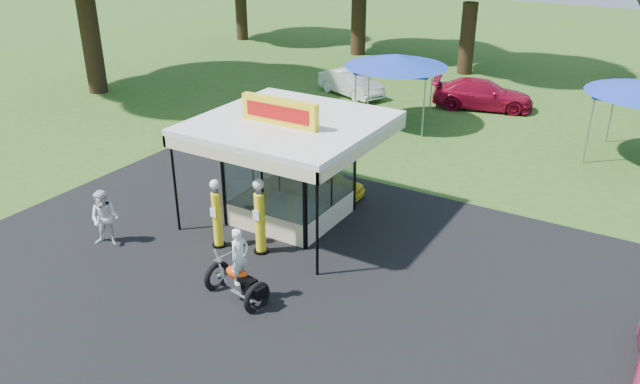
# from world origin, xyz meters

# --- Properties ---
(ground) EXTENTS (120.00, 120.00, 0.00)m
(ground) POSITION_xyz_m (0.00, 0.00, 0.00)
(ground) COLOR #34551A
(ground) RESTS_ON ground
(asphalt_apron) EXTENTS (20.00, 14.00, 0.04)m
(asphalt_apron) POSITION_xyz_m (0.00, 2.00, 0.02)
(asphalt_apron) COLOR black
(asphalt_apron) RESTS_ON ground
(gas_station_kiosk) EXTENTS (5.40, 5.40, 4.18)m
(gas_station_kiosk) POSITION_xyz_m (-2.00, 4.99, 1.78)
(gas_station_kiosk) COLOR white
(gas_station_kiosk) RESTS_ON ground
(gas_pump_left) EXTENTS (0.41, 0.41, 2.21)m
(gas_pump_left) POSITION_xyz_m (-2.82, 2.30, 1.06)
(gas_pump_left) COLOR black
(gas_pump_left) RESTS_ON ground
(gas_pump_right) EXTENTS (0.44, 0.44, 2.39)m
(gas_pump_right) POSITION_xyz_m (-1.52, 2.66, 1.14)
(gas_pump_right) COLOR black
(gas_pump_right) RESTS_ON ground
(motorcycle) EXTENTS (1.91, 1.15, 2.18)m
(motorcycle) POSITION_xyz_m (-0.56, 0.42, 0.85)
(motorcycle) COLOR black
(motorcycle) RESTS_ON ground
(spare_tires) EXTENTS (0.85, 0.51, 0.73)m
(spare_tires) POSITION_xyz_m (-2.75, 3.79, 0.35)
(spare_tires) COLOR black
(spare_tires) RESTS_ON ground
(kiosk_car) EXTENTS (2.82, 1.13, 0.96)m
(kiosk_car) POSITION_xyz_m (-2.00, 7.20, 0.48)
(kiosk_car) COLOR yellow
(kiosk_car) RESTS_ON ground
(spectator_west) EXTENTS (1.06, 0.97, 1.77)m
(spectator_west) POSITION_xyz_m (-5.77, 0.67, 0.89)
(spectator_west) COLOR white
(spectator_west) RESTS_ON ground
(bg_car_a) EXTENTS (4.30, 2.81, 1.34)m
(bg_car_a) POSITION_xyz_m (-7.28, 18.77, 0.67)
(bg_car_a) COLOR silver
(bg_car_a) RESTS_ON ground
(bg_car_b) EXTENTS (5.31, 3.25, 1.44)m
(bg_car_b) POSITION_xyz_m (-0.51, 20.12, 0.72)
(bg_car_b) COLOR maroon
(bg_car_b) RESTS_ON ground
(tent_west) EXTENTS (4.68, 4.68, 3.27)m
(tent_west) POSITION_xyz_m (-3.28, 15.59, 2.96)
(tent_west) COLOR gray
(tent_west) RESTS_ON ground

